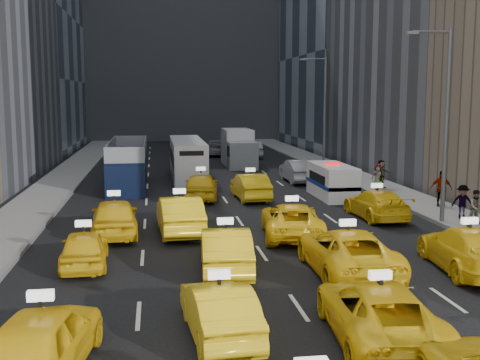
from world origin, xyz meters
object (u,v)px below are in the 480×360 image
Objects in this scene: double_decker at (128,164)px; box_truck at (238,148)px; nypd_van at (332,182)px; city_bus at (187,159)px.

box_truck reaches higher than double_decker.
double_decker reaches higher than nypd_van.
double_decker is 0.96× the size of city_bus.
box_truck is at bearing 53.40° from double_decker.
city_bus reaches higher than nypd_van.
double_decker is at bearing 156.33° from nypd_van.
nypd_van is at bearing -48.91° from city_bus.
double_decker reaches higher than city_bus.
box_truck is (-3.25, 16.74, 0.58)m from nypd_van.
double_decker is (-12.09, 6.19, 0.53)m from nypd_van.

